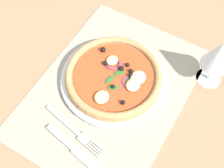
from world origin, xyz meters
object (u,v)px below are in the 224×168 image
(fork, at_px, (77,132))
(wine_glass, at_px, (219,55))
(knife, at_px, (79,154))
(plate, at_px, (114,79))
(pizza, at_px, (114,76))

(fork, bearing_deg, wine_glass, 66.70)
(knife, height_order, wine_glass, wine_glass)
(plate, bearing_deg, wine_glass, 122.73)
(plate, xyz_separation_m, knife, (0.21, 0.03, -0.00))
(fork, distance_m, wine_glass, 0.38)
(fork, xyz_separation_m, wine_glass, (-0.30, 0.21, 0.10))
(pizza, bearing_deg, plate, -88.76)
(fork, relative_size, knife, 0.90)
(fork, bearing_deg, pizza, 100.41)
(plate, relative_size, wine_glass, 1.81)
(pizza, bearing_deg, fork, -1.05)
(plate, xyz_separation_m, fork, (0.17, -0.00, -0.00))
(pizza, bearing_deg, wine_glass, 122.88)
(plate, height_order, knife, plate)
(fork, height_order, knife, knife)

